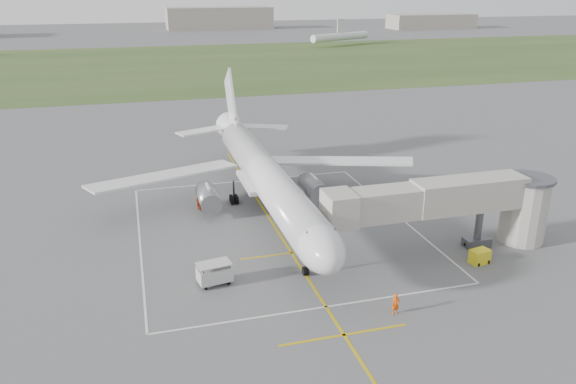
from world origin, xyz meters
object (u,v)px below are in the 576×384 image
object	(u,v)px
jet_bridge	(461,204)
ramp_worker_nose	(396,304)
airliner	(265,176)
gpu_unit	(480,257)
ramp_worker_wing	(199,201)
baggage_cart	(214,273)

from	to	relation	value
jet_bridge	ramp_worker_nose	world-z (taller)	jet_bridge
airliner	jet_bridge	distance (m)	21.22
airliner	gpu_unit	bearing A→B (deg)	-47.12
airliner	ramp_worker_nose	size ratio (longest dim) A/B	26.91
ramp_worker_wing	ramp_worker_nose	bearing A→B (deg)	171.45
jet_bridge	gpu_unit	distance (m)	5.21
jet_bridge	ramp_worker_wing	xyz separation A→B (m)	(-22.78, 17.15, -3.78)
jet_bridge	gpu_unit	bearing A→B (deg)	-81.37
airliner	ramp_worker_wing	xyz separation A→B (m)	(-7.06, 2.90, -3.43)
jet_bridge	ramp_worker_nose	bearing A→B (deg)	-140.55
jet_bridge	airliner	bearing A→B (deg)	137.81
jet_bridge	ramp_worker_wing	world-z (taller)	jet_bridge
gpu_unit	ramp_worker_nose	xyz separation A→B (m)	(-11.31, -5.71, 0.21)
ramp_worker_wing	baggage_cart	bearing A→B (deg)	143.68
gpu_unit	baggage_cart	xyz separation A→B (m)	(-24.23, 2.81, 0.35)
jet_bridge	ramp_worker_wing	bearing A→B (deg)	143.02
airliner	ramp_worker_wing	size ratio (longest dim) A/B	24.33
baggage_cart	ramp_worker_wing	bearing A→B (deg)	77.60
jet_bridge	baggage_cart	size ratio (longest dim) A/B	7.60
gpu_unit	ramp_worker_wing	distance (m)	30.91
airliner	jet_bridge	size ratio (longest dim) A/B	2.00
ramp_worker_nose	gpu_unit	bearing A→B (deg)	28.46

